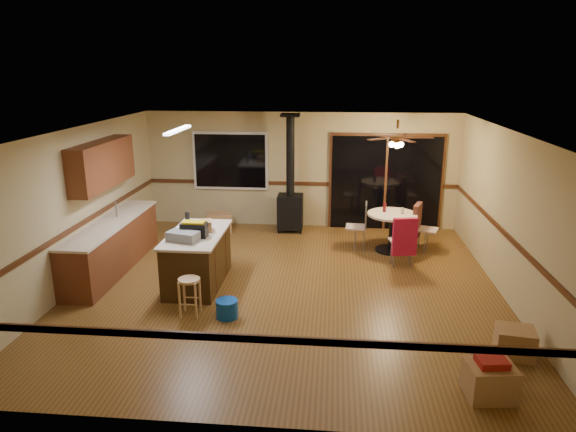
# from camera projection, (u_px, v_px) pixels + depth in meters

# --- Properties ---
(floor) EXTENTS (7.00, 7.00, 0.00)m
(floor) POSITION_uv_depth(u_px,v_px,m) (286.00, 287.00, 8.61)
(floor) COLOR brown
(floor) RESTS_ON ground
(ceiling) EXTENTS (7.00, 7.00, 0.00)m
(ceiling) POSITION_uv_depth(u_px,v_px,m) (286.00, 131.00, 7.88)
(ceiling) COLOR silver
(ceiling) RESTS_ON ground
(wall_back) EXTENTS (7.00, 0.00, 7.00)m
(wall_back) POSITION_uv_depth(u_px,v_px,m) (301.00, 170.00, 11.59)
(wall_back) COLOR tan
(wall_back) RESTS_ON ground
(wall_front) EXTENTS (7.00, 0.00, 7.00)m
(wall_front) POSITION_uv_depth(u_px,v_px,m) (252.00, 311.00, 4.90)
(wall_front) COLOR tan
(wall_front) RESTS_ON ground
(wall_left) EXTENTS (0.00, 7.00, 7.00)m
(wall_left) POSITION_uv_depth(u_px,v_px,m) (78.00, 207.00, 8.55)
(wall_left) COLOR tan
(wall_left) RESTS_ON ground
(wall_right) EXTENTS (0.00, 7.00, 7.00)m
(wall_right) POSITION_uv_depth(u_px,v_px,m) (511.00, 218.00, 7.94)
(wall_right) COLOR tan
(wall_right) RESTS_ON ground
(chair_rail) EXTENTS (7.00, 7.00, 0.08)m
(chair_rail) POSITION_uv_depth(u_px,v_px,m) (286.00, 230.00, 8.33)
(chair_rail) COLOR #452411
(chair_rail) RESTS_ON ground
(window) EXTENTS (1.72, 0.10, 1.32)m
(window) POSITION_uv_depth(u_px,v_px,m) (230.00, 161.00, 11.63)
(window) COLOR black
(window) RESTS_ON ground
(sliding_door) EXTENTS (2.52, 0.10, 2.10)m
(sliding_door) POSITION_uv_depth(u_px,v_px,m) (385.00, 183.00, 11.45)
(sliding_door) COLOR black
(sliding_door) RESTS_ON ground
(lower_cabinets) EXTENTS (0.60, 3.00, 0.86)m
(lower_cabinets) POSITION_uv_depth(u_px,v_px,m) (112.00, 247.00, 9.24)
(lower_cabinets) COLOR brown
(lower_cabinets) RESTS_ON ground
(countertop) EXTENTS (0.64, 3.04, 0.04)m
(countertop) POSITION_uv_depth(u_px,v_px,m) (110.00, 223.00, 9.12)
(countertop) COLOR beige
(countertop) RESTS_ON lower_cabinets
(upper_cabinets) EXTENTS (0.35, 2.00, 0.80)m
(upper_cabinets) POSITION_uv_depth(u_px,v_px,m) (102.00, 164.00, 9.03)
(upper_cabinets) COLOR brown
(upper_cabinets) RESTS_ON ground
(kitchen_island) EXTENTS (0.88, 1.68, 0.90)m
(kitchen_island) POSITION_uv_depth(u_px,v_px,m) (198.00, 258.00, 8.61)
(kitchen_island) COLOR #35210D
(kitchen_island) RESTS_ON ground
(wood_stove) EXTENTS (0.55, 0.50, 2.52)m
(wood_stove) POSITION_uv_depth(u_px,v_px,m) (290.00, 199.00, 11.34)
(wood_stove) COLOR black
(wood_stove) RESTS_ON ground
(ceiling_fan) EXTENTS (0.24, 0.24, 0.55)m
(ceiling_fan) POSITION_uv_depth(u_px,v_px,m) (397.00, 140.00, 9.68)
(ceiling_fan) COLOR brown
(ceiling_fan) RESTS_ON ceiling
(fluorescent_strip) EXTENTS (0.10, 1.20, 0.04)m
(fluorescent_strip) POSITION_uv_depth(u_px,v_px,m) (178.00, 130.00, 8.34)
(fluorescent_strip) COLOR white
(fluorescent_strip) RESTS_ON ceiling
(toolbox_grey) EXTENTS (0.54, 0.39, 0.15)m
(toolbox_grey) POSITION_uv_depth(u_px,v_px,m) (183.00, 236.00, 8.09)
(toolbox_grey) COLOR slate
(toolbox_grey) RESTS_ON kitchen_island
(toolbox_black) EXTENTS (0.42, 0.23, 0.23)m
(toolbox_black) POSITION_uv_depth(u_px,v_px,m) (194.00, 230.00, 8.28)
(toolbox_black) COLOR black
(toolbox_black) RESTS_ON kitchen_island
(toolbox_yellow_lid) EXTENTS (0.36, 0.19, 0.03)m
(toolbox_yellow_lid) POSITION_uv_depth(u_px,v_px,m) (194.00, 222.00, 8.24)
(toolbox_yellow_lid) COLOR gold
(toolbox_yellow_lid) RESTS_ON toolbox_black
(box_on_island) EXTENTS (0.26, 0.31, 0.18)m
(box_on_island) POSITION_uv_depth(u_px,v_px,m) (206.00, 226.00, 8.58)
(box_on_island) COLOR #9C6F45
(box_on_island) RESTS_ON kitchen_island
(bottle_dark) EXTENTS (0.09, 0.09, 0.27)m
(bottle_dark) POSITION_uv_depth(u_px,v_px,m) (188.00, 219.00, 8.80)
(bottle_dark) COLOR black
(bottle_dark) RESTS_ON kitchen_island
(bottle_pink) EXTENTS (0.08, 0.08, 0.22)m
(bottle_pink) POSITION_uv_depth(u_px,v_px,m) (194.00, 230.00, 8.28)
(bottle_pink) COLOR #D84C8C
(bottle_pink) RESTS_ON kitchen_island
(bottle_white) EXTENTS (0.06, 0.06, 0.17)m
(bottle_white) POSITION_uv_depth(u_px,v_px,m) (188.00, 220.00, 8.95)
(bottle_white) COLOR white
(bottle_white) RESTS_ON kitchen_island
(bar_stool) EXTENTS (0.41, 0.41, 0.58)m
(bar_stool) POSITION_uv_depth(u_px,v_px,m) (190.00, 297.00, 7.56)
(bar_stool) COLOR tan
(bar_stool) RESTS_ON floor
(blue_bucket) EXTENTS (0.41, 0.41, 0.27)m
(blue_bucket) POSITION_uv_depth(u_px,v_px,m) (227.00, 309.00, 7.52)
(blue_bucket) COLOR #0B44A4
(blue_bucket) RESTS_ON floor
(dining_table) EXTENTS (0.98, 0.98, 0.78)m
(dining_table) POSITION_uv_depth(u_px,v_px,m) (392.00, 225.00, 10.14)
(dining_table) COLOR black
(dining_table) RESTS_ON ground
(glass_red) EXTENTS (0.08, 0.08, 0.18)m
(glass_red) POSITION_uv_depth(u_px,v_px,m) (385.00, 207.00, 10.16)
(glass_red) COLOR #590C14
(glass_red) RESTS_ON dining_table
(glass_cream) EXTENTS (0.06, 0.06, 0.13)m
(glass_cream) POSITION_uv_depth(u_px,v_px,m) (402.00, 211.00, 9.99)
(glass_cream) COLOR beige
(glass_cream) RESTS_ON dining_table
(chair_left) EXTENTS (0.43, 0.42, 0.51)m
(chair_left) POSITION_uv_depth(u_px,v_px,m) (361.00, 221.00, 10.27)
(chair_left) COLOR tan
(chair_left) RESTS_ON ground
(chair_near) EXTENTS (0.49, 0.53, 0.70)m
(chair_near) POSITION_uv_depth(u_px,v_px,m) (404.00, 237.00, 9.27)
(chair_near) COLOR tan
(chair_near) RESTS_ON ground
(chair_right) EXTENTS (0.57, 0.55, 0.70)m
(chair_right) POSITION_uv_depth(u_px,v_px,m) (418.00, 221.00, 10.19)
(chair_right) COLOR tan
(chair_right) RESTS_ON ground
(box_under_window) EXTENTS (0.63, 0.55, 0.43)m
(box_under_window) POSITION_uv_depth(u_px,v_px,m) (219.00, 223.00, 11.43)
(box_under_window) COLOR #9C6F45
(box_under_window) RESTS_ON floor
(box_corner_a) EXTENTS (0.56, 0.49, 0.39)m
(box_corner_a) POSITION_uv_depth(u_px,v_px,m) (490.00, 380.00, 5.70)
(box_corner_a) COLOR #9C6F45
(box_corner_a) RESTS_ON floor
(box_corner_b) EXTENTS (0.52, 0.46, 0.37)m
(box_corner_b) POSITION_uv_depth(u_px,v_px,m) (515.00, 342.00, 6.50)
(box_corner_b) COLOR #9C6F45
(box_corner_b) RESTS_ON floor
(box_small_red) EXTENTS (0.34, 0.30, 0.08)m
(box_small_red) POSITION_uv_depth(u_px,v_px,m) (492.00, 362.00, 5.63)
(box_small_red) COLOR maroon
(box_small_red) RESTS_ON box_corner_a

